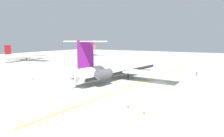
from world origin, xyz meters
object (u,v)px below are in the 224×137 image
Objects in this scene: safety_cone_wingtip at (144,112)px; ground_crew_near_nose at (197,73)px; main_jetliner at (120,68)px; safety_cone_tail at (128,106)px; safety_cone_nose at (33,79)px; ground_crew_near_tail at (114,65)px; airliner_mid_right at (27,56)px; airliner_far_right at (89,53)px.

ground_crew_near_nose is at bearing -4.66° from safety_cone_wingtip.
main_jetliner reaches higher than ground_crew_near_nose.
safety_cone_tail is at bearing 69.17° from safety_cone_wingtip.
main_jetliner is 81.04× the size of safety_cone_wingtip.
ground_crew_near_nose is at bearing -9.83° from safety_cone_tail.
safety_cone_nose is (-16.16, 23.76, -3.27)m from main_jetliner.
safety_cone_nose is 39.31m from safety_cone_tail.
main_jetliner is 26.10× the size of ground_crew_near_tail.
airliner_mid_right reaches higher than safety_cone_tail.
airliner_far_right is 103.28m from ground_crew_near_nose.
ground_crew_near_tail reaches higher than safety_cone_nose.
ground_crew_near_nose is (-53.83, -88.13, -1.39)m from airliner_far_right.
safety_cone_nose is (-34.74, 45.87, -0.83)m from ground_crew_near_nose.
airliner_far_right is at bearing -23.81° from airliner_mid_right.
safety_cone_wingtip is 4.12m from safety_cone_tail.
safety_cone_wingtip is at bearing -82.88° from ground_crew_near_tail.
main_jetliner reaches higher than safety_cone_tail.
ground_crew_near_nose reaches higher than safety_cone_wingtip.
ground_crew_near_tail is 3.10× the size of safety_cone_tail.
main_jetliner is 97.99m from airliner_far_right.
safety_cone_nose is (-39.43, 8.74, -0.81)m from ground_crew_near_tail.
airliner_mid_right reaches higher than airliner_far_right.
ground_crew_near_nose is at bearing -101.41° from airliner_mid_right.
safety_cone_wingtip is (-44.73, 3.65, -0.83)m from ground_crew_near_nose.
ground_crew_near_tail is 3.10× the size of safety_cone_wingtip.
main_jetliner is 32.18m from safety_cone_wingtip.
main_jetliner is 28.87m from safety_cone_tail.
main_jetliner reaches higher than safety_cone_wingtip.
safety_cone_nose is at bearing 133.10° from main_jetliner.
main_jetliner is at bearing -84.16° from ground_crew_near_tail.
ground_crew_near_nose is at bearing -34.19° from ground_crew_near_tail.
airliner_mid_right is 64.36m from ground_crew_near_tail.
airliner_far_right reaches higher than safety_cone_nose.
ground_crew_near_nose is 3.16× the size of safety_cone_nose.
ground_crew_near_nose is at bearing -52.86° from safety_cone_nose.
safety_cone_tail is at bearing 26.38° from airliner_far_right.
safety_cone_tail is (-97.10, -80.63, -2.22)m from airliner_far_right.
safety_cone_wingtip is at bearing -110.83° from safety_cone_tail.
safety_cone_nose is (-88.57, -42.25, -2.22)m from airliner_far_right.
main_jetliner is 1.32× the size of airliner_mid_right.
airliner_mid_right is at bearing 62.72° from safety_cone_tail.
airliner_far_right is 98.16m from safety_cone_nose.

